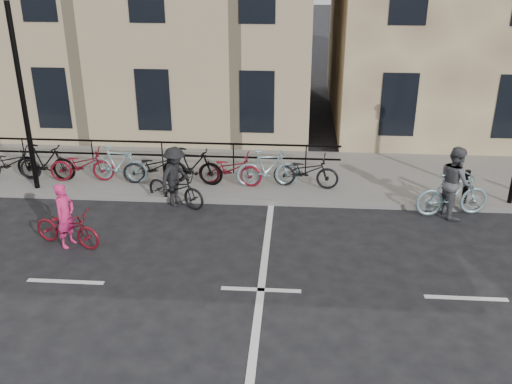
# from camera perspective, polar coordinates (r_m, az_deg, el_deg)

# --- Properties ---
(ground) EXTENTS (120.00, 120.00, 0.00)m
(ground) POSITION_cam_1_polar(r_m,az_deg,el_deg) (11.51, 0.50, -9.76)
(ground) COLOR black
(ground) RESTS_ON ground
(sidewalk) EXTENTS (46.00, 4.00, 0.15)m
(sidewalk) POSITION_cam_1_polar(r_m,az_deg,el_deg) (17.44, -11.39, 2.02)
(sidewalk) COLOR slate
(sidewalk) RESTS_ON ground
(lamp_post) EXTENTS (0.36, 0.36, 5.28)m
(lamp_post) POSITION_cam_1_polar(r_m,az_deg,el_deg) (15.97, -22.75, 11.51)
(lamp_post) COLOR black
(lamp_post) RESTS_ON sidewalk
(bollard_east) EXTENTS (0.14, 0.14, 0.90)m
(bollard_east) POSITION_cam_1_polar(r_m,az_deg,el_deg) (15.62, 20.24, 0.49)
(bollard_east) COLOR black
(bollard_east) RESTS_ON sidewalk
(parked_bikes) EXTENTS (10.40, 1.23, 1.05)m
(parked_bikes) POSITION_cam_1_polar(r_m,az_deg,el_deg) (16.19, -10.02, 2.60)
(parked_bikes) COLOR black
(parked_bikes) RESTS_ON sidewalk
(cyclist_pink) EXTENTS (1.78, 1.04, 1.50)m
(cyclist_pink) POSITION_cam_1_polar(r_m,az_deg,el_deg) (13.56, -18.41, -3.11)
(cyclist_pink) COLOR maroon
(cyclist_pink) RESTS_ON ground
(cyclist_grey) EXTENTS (1.95, 0.99, 1.82)m
(cyclist_grey) POSITION_cam_1_polar(r_m,az_deg,el_deg) (15.05, 19.17, 0.36)
(cyclist_grey) COLOR #86A7B0
(cyclist_grey) RESTS_ON ground
(cyclist_dark) EXTENTS (1.88, 1.37, 1.60)m
(cyclist_dark) POSITION_cam_1_polar(r_m,az_deg,el_deg) (14.99, -8.06, 0.94)
(cyclist_dark) COLOR black
(cyclist_dark) RESTS_ON ground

